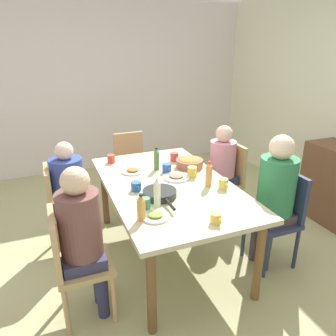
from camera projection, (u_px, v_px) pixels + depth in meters
ground_plane at (168, 254)px, 3.24m from camera, size 6.39×6.39×0.00m
wall_left at (105, 88)px, 5.12m from camera, size 0.12×4.85×2.60m
dining_table at (168, 191)px, 2.99m from camera, size 1.84×1.10×0.78m
chair_0 at (280, 213)px, 2.97m from camera, size 0.40×0.40×0.90m
person_0 at (275, 190)px, 2.85m from camera, size 0.32×0.32×1.26m
chair_1 at (131, 164)px, 4.18m from camera, size 0.40×0.40×0.90m
chair_2 at (227, 177)px, 3.77m from camera, size 0.40×0.40×0.90m
person_2 at (221, 164)px, 3.68m from camera, size 0.30×0.30×1.13m
chair_3 at (72, 260)px, 2.34m from camera, size 0.40×0.40×0.90m
person_3 at (82, 231)px, 2.29m from camera, size 0.30×0.30×1.22m
chair_4 at (62, 204)px, 3.14m from camera, size 0.40×0.40×0.90m
person_4 at (70, 187)px, 3.11m from camera, size 0.31×0.31×1.13m
plate_0 at (155, 216)px, 2.38m from camera, size 0.21×0.21×0.04m
plate_1 at (133, 171)px, 3.21m from camera, size 0.22×0.22×0.04m
plate_2 at (176, 177)px, 3.07m from camera, size 0.26×0.26×0.04m
bowl_0 at (189, 162)px, 3.32m from camera, size 0.28×0.28×0.10m
serving_pan at (160, 194)px, 2.69m from camera, size 0.46×0.28×0.06m
cup_0 at (111, 159)px, 3.45m from camera, size 0.12×0.08×0.08m
cup_1 at (223, 184)px, 2.84m from camera, size 0.12×0.08×0.09m
cup_2 at (167, 168)px, 3.19m from camera, size 0.12×0.09×0.09m
cup_3 at (192, 172)px, 3.08m from camera, size 0.13×0.09×0.10m
cup_4 at (174, 157)px, 3.49m from camera, size 0.12×0.09×0.09m
cup_5 at (146, 204)px, 2.48m from camera, size 0.11×0.07×0.10m
cup_6 at (136, 186)px, 2.80m from camera, size 0.12×0.09×0.08m
cup_7 at (216, 218)px, 2.30m from camera, size 0.12×0.08×0.08m
bottle_0 at (141, 208)px, 2.32m from camera, size 0.06×0.06×0.21m
bottle_1 at (157, 192)px, 2.52m from camera, size 0.06×0.06×0.24m
bottle_2 at (156, 159)px, 3.24m from camera, size 0.05×0.05×0.23m
bottle_3 at (209, 175)px, 2.86m from camera, size 0.06×0.06×0.23m
side_cabinet at (336, 184)px, 3.73m from camera, size 0.70×0.44×0.90m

